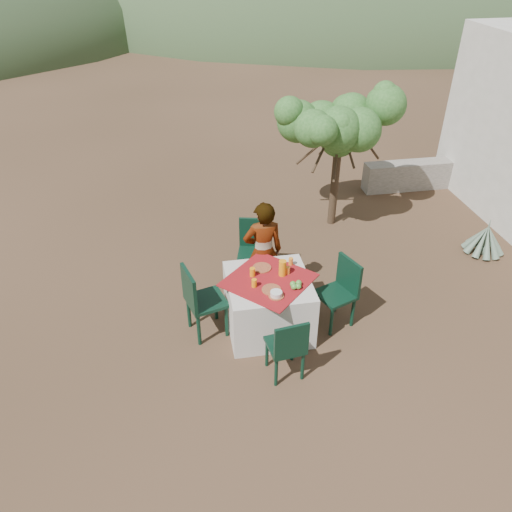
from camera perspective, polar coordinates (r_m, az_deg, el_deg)
The scene contains 21 objects.
ground at distance 6.78m, azimuth 3.81°, elevation -6.77°, with size 160.00×160.00×0.00m, color #3D2A1B.
table at distance 6.35m, azimuth 1.41°, elevation -5.48°, with size 1.30×1.30×0.76m.
chair_far at distance 7.16m, azimuth -0.27°, elevation 0.96°, with size 0.53×0.53×0.94m.
chair_near at distance 5.65m, azimuth 3.63°, elevation -10.25°, with size 0.45×0.45×0.86m.
chair_left at distance 6.19m, azimuth -6.45°, elevation -4.90°, with size 0.56×0.56×0.99m.
chair_right at distance 6.46m, azimuth 9.65°, elevation -3.77°, with size 0.56×0.56×0.93m.
person at distance 6.66m, azimuth 0.81°, elevation 0.45°, with size 0.54×0.36×1.48m, color #8C6651.
shrub_tree at distance 8.33m, azimuth 9.83°, elevation 13.96°, with size 1.78×1.74×2.09m.
agave at distance 8.70m, azimuth 24.70°, elevation 1.71°, with size 0.65×0.62×0.68m.
stone_wall at distance 10.57m, azimuth 19.05°, elevation 8.85°, with size 2.60×0.35×0.55m, color gray.
plate_far at distance 6.31m, azimuth 0.68°, elevation -1.35°, with size 0.24×0.24×0.01m, color brown.
plate_near at distance 5.95m, azimuth 1.77°, elevation -3.87°, with size 0.24×0.24×0.01m, color brown.
glass_far at distance 6.15m, azimuth -0.40°, elevation -1.85°, with size 0.07×0.07×0.11m, color orange.
glass_near at distance 5.97m, azimuth -0.21°, elevation -3.11°, with size 0.06×0.06×0.10m, color orange.
juice_pitcher at distance 6.15m, azimuth 3.05°, elevation -1.38°, with size 0.09×0.09×0.21m, color orange.
bowl_plate at distance 5.86m, azimuth 2.32°, elevation -4.56°, with size 0.19×0.19×0.01m, color brown.
white_bowl at distance 5.84m, azimuth 2.33°, elevation -4.31°, with size 0.14×0.14×0.05m, color white.
jar_left at distance 6.21m, azimuth 3.64°, elevation -1.63°, with size 0.06×0.06×0.10m, color orange.
jar_right at distance 6.37m, azimuth 4.01°, elevation -0.61°, with size 0.06×0.06×0.10m, color orange.
napkin_holder at distance 6.25m, azimuth 3.06°, elevation -1.45°, with size 0.06×0.03×0.08m, color white.
fruit_cluster at distance 5.99m, azimuth 4.59°, elevation -3.32°, with size 0.15×0.14×0.07m.
Camera 1 is at (-1.33, -5.00, 4.39)m, focal length 35.00 mm.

